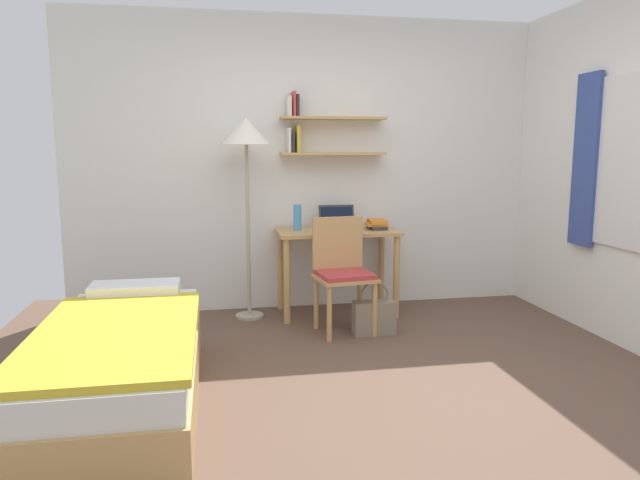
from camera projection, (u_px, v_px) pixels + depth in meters
ground_plane at (375, 391)px, 3.49m from camera, size 5.28×5.28×0.00m
wall_back at (316, 164)px, 5.26m from camera, size 4.40×0.27×2.60m
bed at (121, 364)px, 3.28m from camera, size 0.85×1.89×0.54m
desk at (337, 246)px, 5.08m from camera, size 1.04×0.55×0.74m
desk_chair at (342, 269)px, 4.60m from camera, size 0.49×0.45×0.90m
standing_lamp at (246, 141)px, 4.81m from camera, size 0.41×0.41×1.70m
laptop at (338, 223)px, 5.14m from camera, size 0.32×0.21×0.20m
water_bottle at (297, 217)px, 5.01m from camera, size 0.07×0.07×0.23m
book_stack at (377, 224)px, 5.12m from camera, size 0.20×0.24×0.08m
handbag at (374, 316)px, 4.56m from camera, size 0.33×0.13×0.43m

